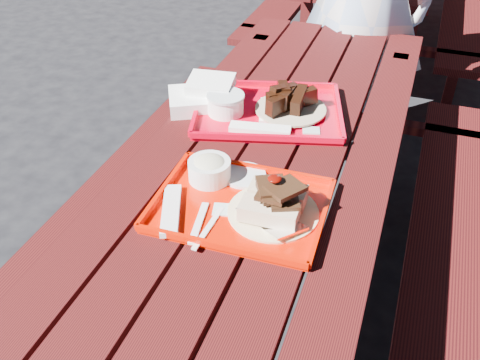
{
  "coord_description": "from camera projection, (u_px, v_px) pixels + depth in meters",
  "views": [
    {
      "loc": [
        0.37,
        -1.19,
        1.64
      ],
      "look_at": [
        0.0,
        -0.15,
        0.82
      ],
      "focal_mm": 40.0,
      "sensor_mm": 36.0,
      "label": 1
    }
  ],
  "objects": [
    {
      "name": "near_tray",
      "position": [
        243.0,
        195.0,
        1.38
      ],
      "size": [
        0.45,
        0.38,
        0.14
      ],
      "color": "red",
      "rests_on": "picnic_table_near"
    },
    {
      "name": "white_cloth",
      "position": [
        205.0,
        96.0,
        1.81
      ],
      "size": [
        0.27,
        0.25,
        0.09
      ],
      "color": "white",
      "rests_on": "picnic_table_near"
    },
    {
      "name": "ground",
      "position": [
        254.0,
        335.0,
        1.97
      ],
      "size": [
        60.0,
        60.0,
        0.0
      ],
      "primitive_type": "plane",
      "color": "black",
      "rests_on": "ground"
    },
    {
      "name": "far_tray",
      "position": [
        266.0,
        109.0,
        1.77
      ],
      "size": [
        0.56,
        0.49,
        0.08
      ],
      "color": "red",
      "rests_on": "picnic_table_near"
    },
    {
      "name": "picnic_table_near",
      "position": [
        256.0,
        221.0,
        1.64
      ],
      "size": [
        1.41,
        2.4,
        0.75
      ],
      "color": "#420E0C",
      "rests_on": "ground"
    }
  ]
}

